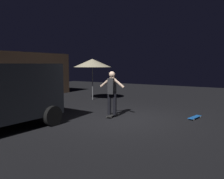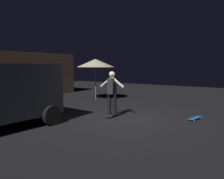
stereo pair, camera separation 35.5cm
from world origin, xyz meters
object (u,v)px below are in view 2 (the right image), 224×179
object	(u,v)px
skateboard_ridden	(112,115)
skateboard_spare	(196,118)
patio_umbrella	(95,63)
skater	(112,90)

from	to	relation	value
skateboard_ridden	skateboard_spare	xyz separation A→B (m)	(1.25, -2.83, 0.00)
patio_umbrella	skateboard_spare	bearing A→B (deg)	-107.64
patio_umbrella	skateboard_spare	distance (m)	6.56
skateboard_spare	skater	size ratio (longest dim) A/B	0.48
skateboard_spare	skater	xyz separation A→B (m)	(-1.25, 2.83, 0.98)
patio_umbrella	skateboard_spare	world-z (taller)	patio_umbrella
skateboard_ridden	skateboard_spare	size ratio (longest dim) A/B	1.00
skateboard_ridden	skater	xyz separation A→B (m)	(-0.00, 0.00, 0.98)
skateboard_ridden	skater	distance (m)	0.98
patio_umbrella	skateboard_ridden	xyz separation A→B (m)	(-3.14, -3.12, -2.02)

